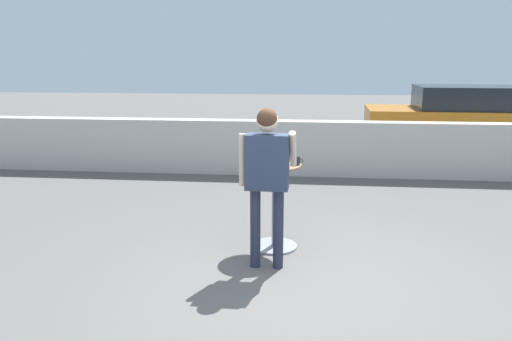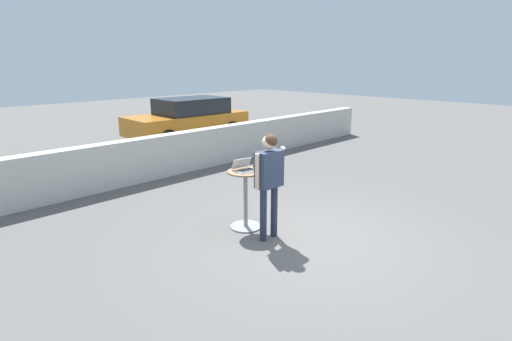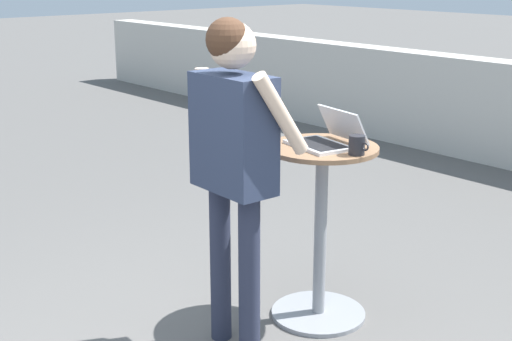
% 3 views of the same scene
% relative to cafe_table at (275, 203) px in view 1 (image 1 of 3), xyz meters
% --- Properties ---
extents(ground_plane, '(50.00, 50.00, 0.00)m').
position_rel_cafe_table_xyz_m(ground_plane, '(0.36, -1.06, -0.55)').
color(ground_plane, '#5B5956').
extents(pavement_kerb, '(17.67, 0.35, 1.03)m').
position_rel_cafe_table_xyz_m(pavement_kerb, '(0.36, 3.76, -0.03)').
color(pavement_kerb, beige).
rests_on(pavement_kerb, ground_plane).
extents(cafe_table, '(0.61, 0.61, 1.01)m').
position_rel_cafe_table_xyz_m(cafe_table, '(0.00, 0.00, 0.00)').
color(cafe_table, gray).
rests_on(cafe_table, ground_plane).
extents(laptop, '(0.40, 0.38, 0.19)m').
position_rel_cafe_table_xyz_m(laptop, '(0.01, 0.02, 0.50)').
color(laptop, silver).
rests_on(laptop, cafe_table).
extents(coffee_mug, '(0.12, 0.08, 0.10)m').
position_rel_cafe_table_xyz_m(coffee_mug, '(0.24, -0.00, 0.51)').
color(coffee_mug, '#232328').
rests_on(coffee_mug, cafe_table).
extents(standing_person, '(0.59, 0.37, 1.71)m').
position_rel_cafe_table_xyz_m(standing_person, '(-0.05, -0.58, 0.55)').
color(standing_person, '#282D42').
rests_on(standing_person, ground_plane).
extents(parked_car_near_street, '(4.37, 2.09, 1.50)m').
position_rel_cafe_table_xyz_m(parked_car_near_street, '(4.06, 7.17, 0.22)').
color(parked_car_near_street, '#B76B19').
rests_on(parked_car_near_street, ground_plane).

